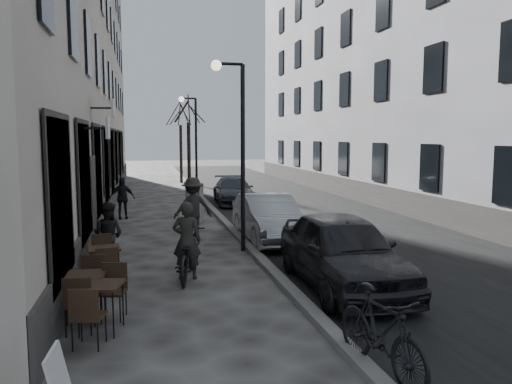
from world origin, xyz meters
name	(u,v)px	position (x,y,z in m)	size (l,w,h in m)	color
ground	(318,335)	(0.00, 0.00, 0.00)	(120.00, 120.00, 0.00)	#33312E
road	(281,201)	(3.85, 16.00, 0.00)	(7.30, 60.00, 0.00)	black
kerb	(206,202)	(0.20, 16.00, 0.06)	(0.25, 60.00, 0.12)	slate
building_left	(60,24)	(-6.00, 16.50, 8.00)	(4.00, 35.00, 16.00)	gray
building_right	(387,39)	(9.50, 16.50, 8.00)	(4.00, 35.00, 16.00)	slate
streetlamp_near	(236,135)	(-0.17, 6.00, 3.16)	(0.90, 0.28, 5.09)	black
streetlamp_far	(193,136)	(-0.17, 18.00, 3.16)	(0.90, 0.28, 5.09)	black
tree_near	(188,109)	(-0.10, 21.00, 4.66)	(2.40, 2.40, 5.70)	black
tree_far	(180,114)	(-0.10, 27.00, 4.66)	(2.40, 2.40, 5.70)	black
bistro_set_a	(101,303)	(-3.32, 0.89, 0.48)	(0.79, 1.63, 0.93)	black
bistro_set_b	(86,292)	(-3.61, 1.52, 0.48)	(0.69, 1.61, 0.94)	black
bistro_set_c	(105,262)	(-3.46, 3.61, 0.48)	(0.73, 1.62, 0.93)	black
utility_cabinet	(195,203)	(-0.80, 11.07, 0.70)	(0.51, 0.93, 1.39)	slate
bicycle	(187,255)	(-1.73, 3.63, 0.52)	(0.70, 1.99, 1.05)	black
cyclist_rider	(187,240)	(-1.73, 3.63, 0.86)	(0.62, 0.41, 1.71)	#292724
pedestrian_near	(108,235)	(-3.47, 5.00, 0.79)	(0.76, 0.59, 1.57)	black
pedestrian_mid	(193,207)	(-1.15, 8.17, 0.93)	(1.20, 0.69, 1.86)	#292724
pedestrian_far	(122,198)	(-3.43, 12.28, 0.79)	(0.93, 0.39, 1.59)	black
car_near	(343,251)	(1.35, 2.29, 0.77)	(1.82, 4.52, 1.54)	black
car_mid	(268,218)	(1.00, 7.14, 0.69)	(1.46, 4.17, 1.37)	#919599
car_far	(234,191)	(1.47, 15.62, 0.61)	(1.71, 4.20, 1.22)	#34383E
moped	(381,333)	(0.35, -1.41, 0.57)	(0.53, 1.89, 1.14)	black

